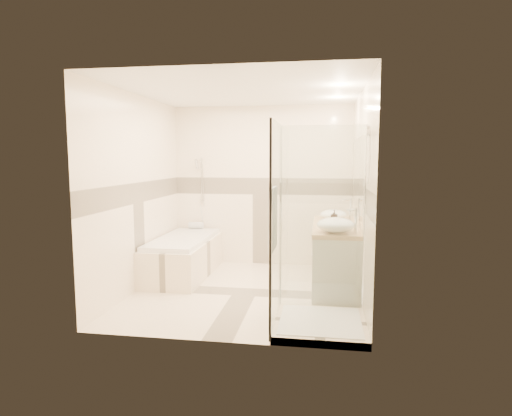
# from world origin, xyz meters

# --- Properties ---
(room) EXTENTS (2.82, 3.02, 2.52)m
(room) POSITION_xyz_m (0.06, 0.01, 1.26)
(room) COLOR #F9E3C6
(room) RESTS_ON ground
(bathtub) EXTENTS (0.75, 1.70, 0.56)m
(bathtub) POSITION_xyz_m (-1.02, 0.65, 0.31)
(bathtub) COLOR #FEE8CB
(bathtub) RESTS_ON ground
(vanity) EXTENTS (0.58, 1.62, 0.85)m
(vanity) POSITION_xyz_m (1.12, 0.30, 0.43)
(vanity) COLOR white
(vanity) RESTS_ON ground
(shower_enclosure) EXTENTS (0.96, 0.93, 2.04)m
(shower_enclosure) POSITION_xyz_m (0.83, -0.97, 0.51)
(shower_enclosure) COLOR #FEE8CB
(shower_enclosure) RESTS_ON ground
(vessel_sink_near) EXTENTS (0.36, 0.36, 0.14)m
(vessel_sink_near) POSITION_xyz_m (1.10, 0.69, 0.92)
(vessel_sink_near) COLOR white
(vessel_sink_near) RESTS_ON vanity
(vessel_sink_far) EXTENTS (0.43, 0.43, 0.17)m
(vessel_sink_far) POSITION_xyz_m (1.10, -0.29, 0.94)
(vessel_sink_far) COLOR white
(vessel_sink_far) RESTS_ON vanity
(faucet_near) EXTENTS (0.12, 0.03, 0.30)m
(faucet_near) POSITION_xyz_m (1.32, 0.69, 1.03)
(faucet_near) COLOR silver
(faucet_near) RESTS_ON vanity
(faucet_far) EXTENTS (0.12, 0.03, 0.28)m
(faucet_far) POSITION_xyz_m (1.32, -0.29, 1.01)
(faucet_far) COLOR silver
(faucet_far) RESTS_ON vanity
(amenity_bottle_a) EXTENTS (0.09, 0.09, 0.18)m
(amenity_bottle_a) POSITION_xyz_m (1.10, 0.34, 0.94)
(amenity_bottle_a) COLOR black
(amenity_bottle_a) RESTS_ON vanity
(amenity_bottle_b) EXTENTS (0.14, 0.14, 0.14)m
(amenity_bottle_b) POSITION_xyz_m (1.10, 0.37, 0.92)
(amenity_bottle_b) COLOR black
(amenity_bottle_b) RESTS_ON vanity
(folded_towels) EXTENTS (0.17, 0.26, 0.08)m
(folded_towels) POSITION_xyz_m (1.10, 0.92, 0.89)
(folded_towels) COLOR silver
(folded_towels) RESTS_ON vanity
(rolled_towel) EXTENTS (0.23, 0.10, 0.10)m
(rolled_towel) POSITION_xyz_m (-1.06, 1.41, 0.61)
(rolled_towel) COLOR silver
(rolled_towel) RESTS_ON bathtub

